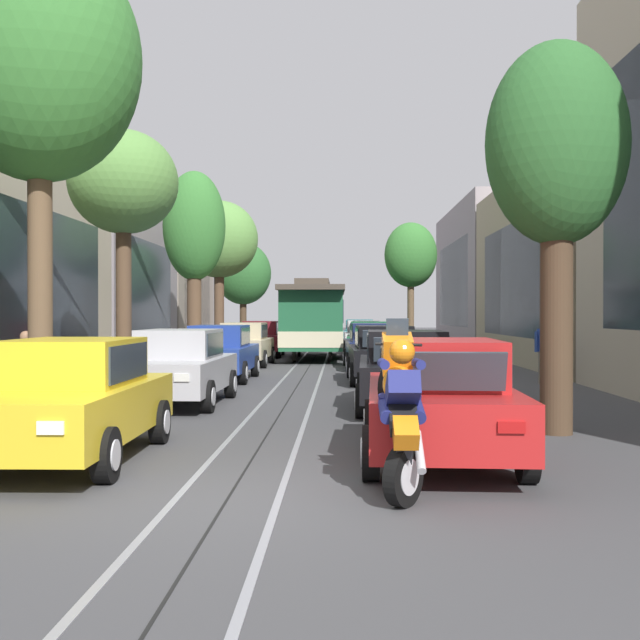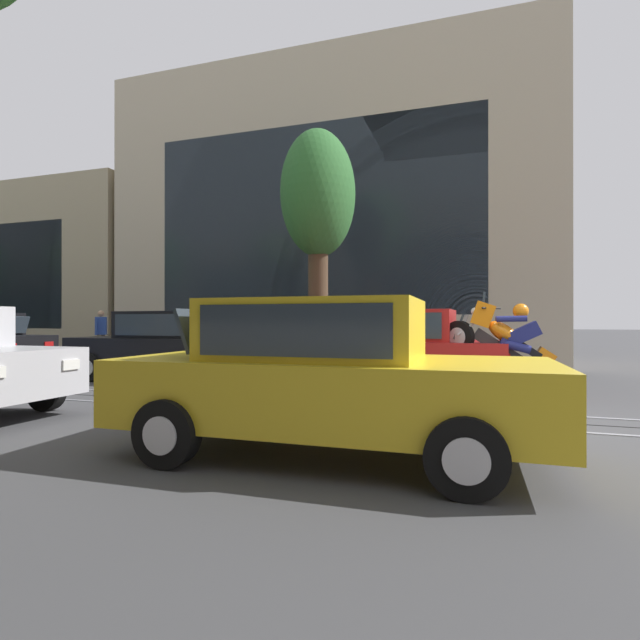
% 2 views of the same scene
% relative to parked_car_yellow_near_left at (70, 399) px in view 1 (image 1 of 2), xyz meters
% --- Properties ---
extents(ground_plane, '(160.00, 160.00, 0.00)m').
position_rel_parked_car_yellow_near_left_xyz_m(ground_plane, '(2.37, 16.66, -0.80)').
color(ground_plane, '#424244').
extents(trolley_track_rails, '(1.14, 55.03, 0.01)m').
position_rel_parked_car_yellow_near_left_xyz_m(trolley_track_rails, '(2.37, 19.36, -0.79)').
color(trolley_track_rails, gray).
rests_on(trolley_track_rails, ground).
extents(building_facade_left, '(5.68, 46.73, 8.91)m').
position_rel_parked_car_yellow_near_left_xyz_m(building_facade_left, '(-7.68, 18.59, 2.90)').
color(building_facade_left, gray).
rests_on(building_facade_left, ground).
extents(building_facade_right, '(5.79, 46.73, 10.36)m').
position_rel_parked_car_yellow_near_left_xyz_m(building_facade_right, '(12.53, 18.63, 3.50)').
color(building_facade_right, '#BCAD93').
rests_on(building_facade_right, ground).
extents(parked_car_yellow_near_left, '(2.03, 4.37, 1.58)m').
position_rel_parked_car_yellow_near_left_xyz_m(parked_car_yellow_near_left, '(0.00, 0.00, 0.00)').
color(parked_car_yellow_near_left, gold).
rests_on(parked_car_yellow_near_left, ground).
extents(parked_car_silver_second_left, '(2.06, 4.39, 1.58)m').
position_rel_parked_car_yellow_near_left_xyz_m(parked_car_silver_second_left, '(0.12, 6.17, 0.00)').
color(parked_car_silver_second_left, '#B7B7BC').
rests_on(parked_car_silver_second_left, ground).
extents(parked_car_blue_mid_left, '(2.03, 4.37, 1.58)m').
position_rel_parked_car_yellow_near_left_xyz_m(parked_car_blue_mid_left, '(0.03, 12.08, 0.00)').
color(parked_car_blue_mid_left, '#233D93').
rests_on(parked_car_blue_mid_left, ground).
extents(parked_car_beige_fourth_left, '(2.04, 4.38, 1.58)m').
position_rel_parked_car_yellow_near_left_xyz_m(parked_car_beige_fourth_left, '(-0.05, 18.37, 0.00)').
color(parked_car_beige_fourth_left, '#C1B28E').
rests_on(parked_car_beige_fourth_left, ground).
extents(parked_car_maroon_fifth_left, '(2.04, 4.38, 1.58)m').
position_rel_parked_car_yellow_near_left_xyz_m(parked_car_maroon_fifth_left, '(-0.07, 24.50, 0.00)').
color(parked_car_maroon_fifth_left, maroon).
rests_on(parked_car_maroon_fifth_left, ground).
extents(parked_car_red_near_right, '(2.12, 4.41, 1.58)m').
position_rel_parked_car_yellow_near_left_xyz_m(parked_car_red_near_right, '(4.82, 0.10, 0.00)').
color(parked_car_red_near_right, red).
rests_on(parked_car_red_near_right, ground).
extents(parked_car_black_second_right, '(2.09, 4.40, 1.58)m').
position_rel_parked_car_yellow_near_left_xyz_m(parked_car_black_second_right, '(4.82, 5.39, 0.00)').
color(parked_car_black_second_right, black).
rests_on(parked_car_black_second_right, ground).
extents(parked_car_black_mid_right, '(2.07, 4.39, 1.58)m').
position_rel_parked_car_yellow_near_left_xyz_m(parked_car_black_mid_right, '(4.72, 11.56, 0.00)').
color(parked_car_black_mid_right, black).
rests_on(parked_car_black_mid_right, ground).
extents(parked_car_navy_fourth_right, '(2.09, 4.40, 1.58)m').
position_rel_parked_car_yellow_near_left_xyz_m(parked_car_navy_fourth_right, '(4.63, 16.85, 0.00)').
color(parked_car_navy_fourth_right, '#19234C').
rests_on(parked_car_navy_fourth_right, ground).
extents(parked_car_green_fifth_right, '(2.06, 4.39, 1.58)m').
position_rel_parked_car_yellow_near_left_xyz_m(parked_car_green_fifth_right, '(4.69, 22.93, 0.00)').
color(parked_car_green_fifth_right, '#1E6038').
rests_on(parked_car_green_fifth_right, ground).
extents(parked_car_white_sixth_right, '(2.04, 4.38, 1.58)m').
position_rel_parked_car_yellow_near_left_xyz_m(parked_car_white_sixth_right, '(4.59, 28.09, 0.00)').
color(parked_car_white_sixth_right, silver).
rests_on(parked_car_white_sixth_right, ground).
extents(parked_car_teal_far_right, '(2.06, 4.39, 1.58)m').
position_rel_parked_car_yellow_near_left_xyz_m(parked_car_teal_far_right, '(4.57, 33.98, 0.00)').
color(parked_car_teal_far_right, '#196B70').
rests_on(parked_car_teal_far_right, ground).
extents(street_tree_kerb_left_near, '(3.65, 3.10, 8.69)m').
position_rel_parked_car_yellow_near_left_xyz_m(street_tree_kerb_left_near, '(-1.89, 3.77, 5.62)').
color(street_tree_kerb_left_near, brown).
rests_on(street_tree_kerb_left_near, ground).
extents(street_tree_kerb_left_second, '(2.86, 3.06, 6.76)m').
position_rel_parked_car_yellow_near_left_xyz_m(street_tree_kerb_left_second, '(-2.21, 10.23, 4.50)').
color(street_tree_kerb_left_second, brown).
rests_on(street_tree_kerb_left_second, ground).
extents(street_tree_kerb_left_mid, '(2.24, 2.01, 7.02)m').
position_rel_parked_car_yellow_near_left_xyz_m(street_tree_kerb_left_mid, '(-1.73, 17.46, 4.09)').
color(street_tree_kerb_left_mid, brown).
rests_on(street_tree_kerb_left_mid, ground).
extents(street_tree_kerb_left_fourth, '(3.67, 3.10, 7.23)m').
position_rel_parked_car_yellow_near_left_xyz_m(street_tree_kerb_left_fourth, '(-2.22, 26.10, 4.54)').
color(street_tree_kerb_left_fourth, brown).
rests_on(street_tree_kerb_left_fourth, ground).
extents(street_tree_kerb_left_far, '(3.21, 2.57, 5.99)m').
position_rel_parked_car_yellow_near_left_xyz_m(street_tree_kerb_left_far, '(-2.08, 33.85, 3.37)').
color(street_tree_kerb_left_far, '#4C3826').
rests_on(street_tree_kerb_left_far, ground).
extents(street_tree_kerb_right_near, '(2.26, 1.88, 6.25)m').
position_rel_parked_car_yellow_near_left_xyz_m(street_tree_kerb_right_near, '(6.97, 2.38, 3.64)').
color(street_tree_kerb_right_near, '#4C3826').
rests_on(street_tree_kerb_right_near, ground).
extents(street_tree_kerb_right_second, '(2.22, 1.80, 5.77)m').
position_rel_parked_car_yellow_near_left_xyz_m(street_tree_kerb_right_second, '(6.47, 22.69, 3.53)').
color(street_tree_kerb_right_second, brown).
rests_on(street_tree_kerb_right_second, ground).
extents(cable_car_trolley, '(2.61, 9.14, 3.28)m').
position_rel_parked_car_yellow_near_left_xyz_m(cable_car_trolley, '(2.37, 22.39, 0.86)').
color(cable_car_trolley, '#1E5B38').
rests_on(cable_car_trolley, ground).
extents(motorcycle_with_rider, '(0.49, 1.83, 1.87)m').
position_rel_parked_car_yellow_near_left_xyz_m(motorcycle_with_rider, '(4.16, -1.95, 0.18)').
color(motorcycle_with_rider, black).
rests_on(motorcycle_with_rider, ground).
extents(pedestrian_on_left_pavement, '(0.55, 0.42, 1.74)m').
position_rel_parked_car_yellow_near_left_xyz_m(pedestrian_on_left_pavement, '(9.08, 11.15, 0.18)').
color(pedestrian_on_left_pavement, slate).
rests_on(pedestrian_on_left_pavement, ground).
extents(pedestrian_on_right_pavement, '(0.55, 0.38, 1.58)m').
position_rel_parked_car_yellow_near_left_xyz_m(pedestrian_on_right_pavement, '(-2.68, 5.04, 0.09)').
color(pedestrian_on_right_pavement, black).
rests_on(pedestrian_on_right_pavement, ground).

